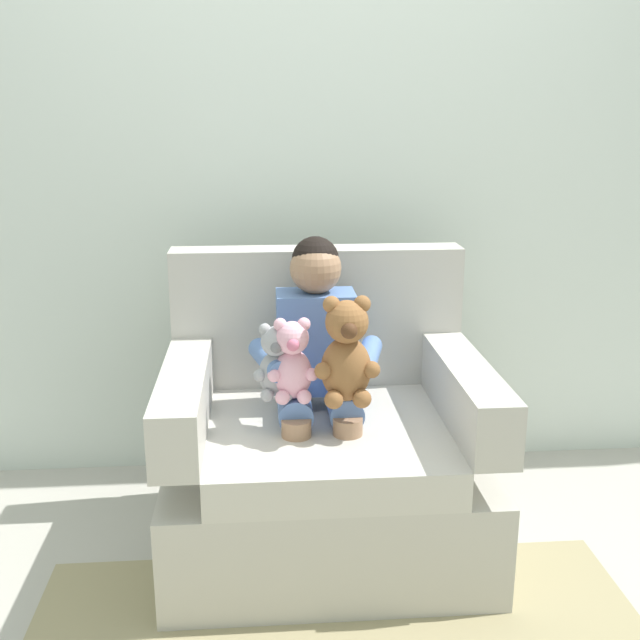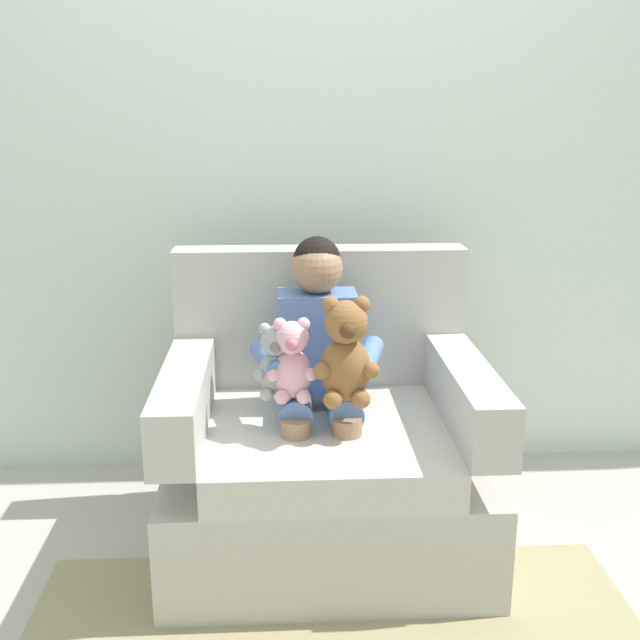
{
  "view_description": "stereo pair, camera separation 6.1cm",
  "coord_description": "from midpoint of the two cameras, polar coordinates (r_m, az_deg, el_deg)",
  "views": [
    {
      "loc": [
        -0.21,
        -2.32,
        1.46
      ],
      "look_at": [
        -0.02,
        -0.05,
        0.82
      ],
      "focal_mm": 43.03,
      "sensor_mm": 36.0,
      "label": 1
    },
    {
      "loc": [
        -0.14,
        -2.33,
        1.46
      ],
      "look_at": [
        -0.02,
        -0.05,
        0.82
      ],
      "focal_mm": 43.03,
      "sensor_mm": 36.0,
      "label": 2
    }
  ],
  "objects": [
    {
      "name": "ground_plane",
      "position": [
        2.75,
        1.07,
        -16.39
      ],
      "size": [
        8.0,
        8.0,
        0.0
      ],
      "primitive_type": "plane",
      "color": "#ADA89E"
    },
    {
      "name": "back_wall",
      "position": [
        3.05,
        0.2,
        12.67
      ],
      "size": [
        6.0,
        0.1,
        2.6
      ],
      "primitive_type": "cube",
      "color": "silver",
      "rests_on": "ground"
    },
    {
      "name": "armchair",
      "position": [
        2.63,
        1.04,
        -10.03
      ],
      "size": [
        1.04,
        0.85,
        0.97
      ],
      "color": "#BCB7AD",
      "rests_on": "ground"
    },
    {
      "name": "seated_child",
      "position": [
        2.51,
        0.55,
        -2.35
      ],
      "size": [
        0.45,
        0.39,
        0.82
      ],
      "rotation": [
        0.0,
        0.0,
        0.01
      ],
      "color": "#597AB7",
      "rests_on": "armchair"
    },
    {
      "name": "plush_pink",
      "position": [
        2.35,
        -1.35,
        -3.13
      ],
      "size": [
        0.16,
        0.13,
        0.26
      ],
      "rotation": [
        0.0,
        0.0,
        0.27
      ],
      "color": "#EAA8BC",
      "rests_on": "armchair"
    },
    {
      "name": "plush_brown",
      "position": [
        2.32,
        2.68,
        -2.53
      ],
      "size": [
        0.2,
        0.16,
        0.34
      ],
      "rotation": [
        0.0,
        0.0,
        0.32
      ],
      "color": "brown",
      "rests_on": "armchair"
    },
    {
      "name": "plush_grey",
      "position": [
        2.38,
        -2.57,
        -3.2
      ],
      "size": [
        0.14,
        0.12,
        0.24
      ],
      "rotation": [
        0.0,
        0.0,
        -0.01
      ],
      "color": "#9E9EA3",
      "rests_on": "armchair"
    }
  ]
}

